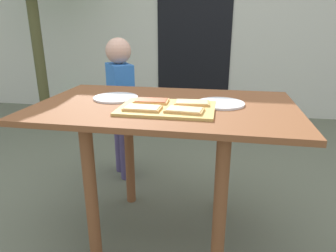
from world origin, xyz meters
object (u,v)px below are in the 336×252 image
(pizza_slice_far_left, at_px, (151,101))
(pizza_slice_near_left, at_px, (143,108))
(dining_table, at_px, (165,127))
(cutting_board, at_px, (167,108))
(pizza_slice_far_right, at_px, (192,103))
(child_left, at_px, (121,99))
(plate_white_left, at_px, (116,98))
(plate_white_right, at_px, (221,103))
(garden_hose_coil, at_px, (71,110))
(pizza_slice_near_right, at_px, (184,110))

(pizza_slice_far_left, height_order, pizza_slice_near_left, same)
(dining_table, distance_m, cutting_board, 0.16)
(pizza_slice_far_right, bearing_deg, cutting_board, -145.76)
(pizza_slice_far_right, relative_size, child_left, 0.16)
(plate_white_left, distance_m, plate_white_right, 0.54)
(pizza_slice_far_left, bearing_deg, garden_hose_coil, 126.26)
(pizza_slice_near_right, xyz_separation_m, pizza_slice_far_left, (-0.18, 0.13, 0.00))
(dining_table, height_order, child_left, child_left)
(pizza_slice_near_right, height_order, plate_white_right, pizza_slice_near_right)
(cutting_board, xyz_separation_m, garden_hose_coil, (-1.75, 2.33, -0.74))
(pizza_slice_far_left, relative_size, child_left, 0.16)
(cutting_board, distance_m, plate_white_left, 0.34)
(plate_white_right, xyz_separation_m, child_left, (-0.71, 0.60, -0.16))
(garden_hose_coil, bearing_deg, dining_table, -52.39)
(dining_table, xyz_separation_m, pizza_slice_near_right, (0.11, -0.16, 0.14))
(pizza_slice_far_left, height_order, child_left, child_left)
(plate_white_left, xyz_separation_m, plate_white_right, (0.54, -0.02, 0.00))
(pizza_slice_near_left, bearing_deg, pizza_slice_far_left, 86.38)
(cutting_board, relative_size, pizza_slice_near_right, 2.52)
(pizza_slice_near_right, distance_m, plate_white_right, 0.25)
(pizza_slice_near_right, relative_size, child_left, 0.16)
(plate_white_left, bearing_deg, garden_hose_coil, 123.68)
(child_left, bearing_deg, pizza_slice_near_right, -54.81)
(plate_white_right, xyz_separation_m, garden_hose_coil, (-1.99, 2.20, -0.74))
(pizza_slice_near_right, relative_size, garden_hose_coil, 0.49)
(plate_white_right, distance_m, garden_hose_coil, 3.05)
(pizza_slice_near_right, bearing_deg, plate_white_left, 150.47)
(plate_white_left, height_order, plate_white_right, same)
(plate_white_left, xyz_separation_m, child_left, (-0.18, 0.58, -0.16))
(cutting_board, height_order, pizza_slice_near_right, pizza_slice_near_right)
(pizza_slice_near_left, xyz_separation_m, garden_hose_coil, (-1.65, 2.39, -0.76))
(cutting_board, distance_m, pizza_slice_far_right, 0.13)
(pizza_slice_far_right, relative_size, plate_white_left, 0.74)
(plate_white_left, distance_m, garden_hose_coil, 2.72)
(cutting_board, relative_size, plate_white_left, 1.86)
(pizza_slice_far_left, bearing_deg, dining_table, 23.87)
(pizza_slice_far_left, distance_m, garden_hose_coil, 2.91)
(child_left, distance_m, garden_hose_coil, 2.12)
(pizza_slice_near_right, distance_m, plate_white_left, 0.44)
(plate_white_left, relative_size, plate_white_right, 1.00)
(plate_white_right, bearing_deg, pizza_slice_far_left, -168.55)
(garden_hose_coil, bearing_deg, plate_white_left, -56.32)
(garden_hose_coil, bearing_deg, pizza_slice_far_left, -53.74)
(pizza_slice_far_left, xyz_separation_m, plate_white_left, (-0.21, 0.09, -0.01))
(pizza_slice_near_left, bearing_deg, dining_table, 66.00)
(pizza_slice_near_left, bearing_deg, pizza_slice_far_right, 33.17)
(plate_white_right, bearing_deg, pizza_slice_far_right, -153.87)
(pizza_slice_near_right, distance_m, pizza_slice_far_right, 0.13)
(child_left, xyz_separation_m, garden_hose_coil, (-1.27, 1.60, -0.59))
(plate_white_right, relative_size, garden_hose_coil, 0.66)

